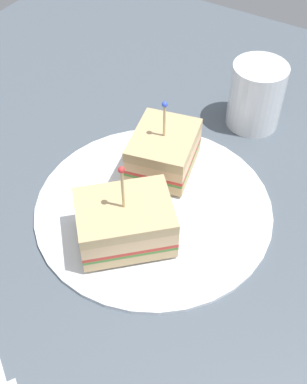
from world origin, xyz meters
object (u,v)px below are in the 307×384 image
(plate, at_px, (154,206))
(drink_glass, at_px, (255,99))
(sandwich_half_back, at_px, (164,151))
(fork, at_px, (4,384))
(sandwich_half_front, at_px, (121,220))

(plate, height_order, drink_glass, drink_glass)
(sandwich_half_back, distance_m, fork, 0.32)
(drink_glass, bearing_deg, sandwich_half_front, 171.96)
(drink_glass, bearing_deg, sandwich_half_back, 159.64)
(drink_glass, distance_m, fork, 0.47)
(drink_glass, height_order, fork, drink_glass)
(drink_glass, relative_size, fork, 0.81)
(plate, distance_m, fork, 0.25)
(sandwich_half_front, height_order, drink_glass, sandwich_half_front)
(sandwich_half_front, bearing_deg, plate, -4.76)
(sandwich_half_front, xyz_separation_m, drink_glass, (0.27, -0.04, 0.00))
(sandwich_half_back, bearing_deg, sandwich_half_front, -171.54)
(plate, distance_m, drink_glass, 0.22)
(plate, xyz_separation_m, sandwich_half_front, (-0.06, 0.00, 0.03))
(sandwich_half_back, bearing_deg, plate, -159.58)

